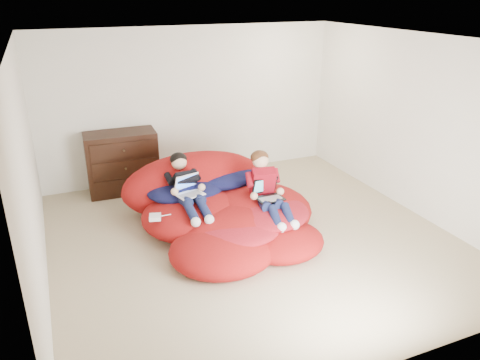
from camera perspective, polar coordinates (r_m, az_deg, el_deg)
The scene contains 9 objects.
room_shell at distance 6.07m, azimuth 1.48°, elevation -5.28°, with size 5.10×5.10×2.77m.
dresser at distance 7.61m, azimuth -14.15°, elevation 2.10°, with size 1.11×0.63×0.98m.
beanbag_pile at distance 6.32m, azimuth -2.07°, elevation -3.60°, with size 2.47×2.54×0.96m.
cream_pillow at distance 6.68m, azimuth -8.72°, elevation 0.91°, with size 0.47×0.30×0.30m, color #EFE4CF.
older_boy at distance 6.18m, azimuth -6.59°, elevation -0.52°, with size 0.33×1.15×0.62m.
younger_boy at distance 6.08m, azimuth 3.31°, elevation -0.76°, with size 0.38×1.02×0.77m.
laptop_white at distance 6.09m, azimuth -6.30°, elevation -1.07°, with size 0.38×0.40×0.24m.
laptop_black at distance 6.09m, azimuth 3.41°, elevation -1.55°, with size 0.35×0.33×0.24m.
power_adapter at distance 5.87m, azimuth -10.31°, elevation -4.47°, with size 0.14×0.14×0.05m, color white.
Camera 1 is at (-2.23, -4.89, 3.03)m, focal length 35.00 mm.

